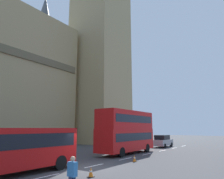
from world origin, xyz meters
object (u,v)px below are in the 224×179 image
double_decker_bus (127,130)px  traffic_cone_east (134,158)px  sedan_lead (163,141)px  pedestrian_near_cones (72,175)px  traffic_cone_middle (91,172)px

double_decker_bus → traffic_cone_east: double_decker_bus is taller
sedan_lead → pedestrian_near_cones: bearing=-166.2°
traffic_cone_middle → pedestrian_near_cones: pedestrian_near_cones is taller
traffic_cone_middle → traffic_cone_east: 6.65m
double_decker_bus → sedan_lead: size_ratio=2.05×
pedestrian_near_cones → double_decker_bus: bearing=23.1°
traffic_cone_middle → double_decker_bus: bearing=21.2°
sedan_lead → traffic_cone_east: size_ratio=7.59×
sedan_lead → traffic_cone_middle: (-22.07, -4.36, -0.63)m
double_decker_bus → pedestrian_near_cones: bearing=-156.9°
traffic_cone_east → pedestrian_near_cones: pedestrian_near_cones is taller
double_decker_bus → traffic_cone_middle: 12.22m
double_decker_bus → traffic_cone_middle: double_decker_bus is taller
sedan_lead → pedestrian_near_cones: sedan_lead is taller
sedan_lead → traffic_cone_east: 15.90m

